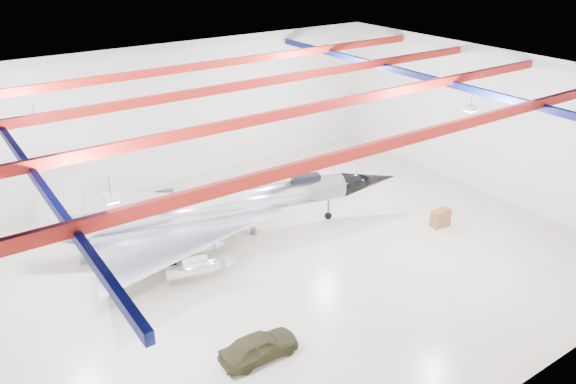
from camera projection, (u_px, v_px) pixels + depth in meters
floor at (261, 266)px, 34.16m from camera, size 40.00×40.00×0.00m
wall_back at (156, 118)px, 43.03m from camera, size 40.00×0.00×40.00m
wall_right at (485, 122)px, 42.14m from camera, size 0.00×30.00×30.00m
ceiling at (257, 88)px, 29.52m from camera, size 40.00×40.00×0.00m
ceiling_structure at (257, 101)px, 29.80m from camera, size 39.50×29.50×1.08m
jet_aircraft at (217, 209)px, 36.16m from camera, size 24.42×16.93×6.74m
jeep at (259, 346)px, 26.55m from camera, size 3.93×1.65×1.33m
desk at (441, 218)px, 38.49m from camera, size 1.40×0.77×1.25m
crate_ply at (172, 248)px, 35.62m from camera, size 0.60×0.49×0.41m
toolbox_red at (187, 214)px, 40.09m from camera, size 0.45×0.37×0.31m
engine_drum at (254, 231)px, 37.70m from camera, size 0.48×0.48×0.38m
parts_bin at (223, 205)px, 41.38m from camera, size 0.57×0.47×0.38m
crate_small at (84, 261)px, 34.36m from camera, size 0.51×0.46×0.30m
oil_barrel at (211, 237)px, 36.91m from camera, size 0.65×0.56×0.41m
spares_box at (211, 218)px, 39.51m from camera, size 0.46×0.46×0.34m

